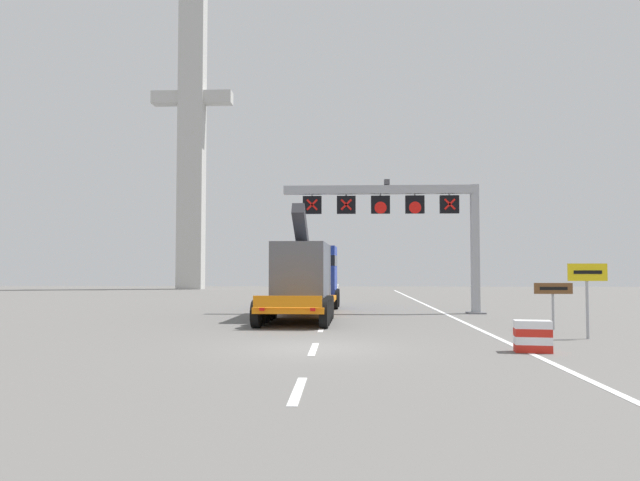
{
  "coord_description": "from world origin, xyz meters",
  "views": [
    {
      "loc": [
        1.0,
        -17.38,
        2.41
      ],
      "look_at": [
        -0.21,
        10.95,
        3.72
      ],
      "focal_mm": 32.52,
      "sensor_mm": 36.0,
      "label": 1
    }
  ],
  "objects_px": {
    "exit_sign_yellow": "(587,282)",
    "crash_barrier_striped": "(533,336)",
    "heavy_haul_truck_orange": "(308,275)",
    "tourist_info_sign_brown": "(553,294)",
    "overhead_lane_gantry": "(405,210)",
    "bridge_pylon_distant": "(192,131)"
  },
  "relations": [
    {
      "from": "exit_sign_yellow",
      "to": "crash_barrier_striped",
      "type": "relative_size",
      "value": 2.39
    },
    {
      "from": "tourist_info_sign_brown",
      "to": "crash_barrier_striped",
      "type": "height_order",
      "value": "tourist_info_sign_brown"
    },
    {
      "from": "tourist_info_sign_brown",
      "to": "bridge_pylon_distant",
      "type": "distance_m",
      "value": 50.57
    },
    {
      "from": "heavy_haul_truck_orange",
      "to": "tourist_info_sign_brown",
      "type": "distance_m",
      "value": 12.53
    },
    {
      "from": "overhead_lane_gantry",
      "to": "exit_sign_yellow",
      "type": "bearing_deg",
      "value": -65.02
    },
    {
      "from": "crash_barrier_striped",
      "to": "bridge_pylon_distant",
      "type": "relative_size",
      "value": 0.03
    },
    {
      "from": "overhead_lane_gantry",
      "to": "bridge_pylon_distant",
      "type": "xyz_separation_m",
      "value": [
        -20.3,
        32.99,
        12.24
      ]
    },
    {
      "from": "heavy_haul_truck_orange",
      "to": "exit_sign_yellow",
      "type": "distance_m",
      "value": 14.53
    },
    {
      "from": "heavy_haul_truck_orange",
      "to": "exit_sign_yellow",
      "type": "height_order",
      "value": "heavy_haul_truck_orange"
    },
    {
      "from": "exit_sign_yellow",
      "to": "crash_barrier_striped",
      "type": "height_order",
      "value": "exit_sign_yellow"
    },
    {
      "from": "exit_sign_yellow",
      "to": "heavy_haul_truck_orange",
      "type": "bearing_deg",
      "value": 134.15
    },
    {
      "from": "crash_barrier_striped",
      "to": "overhead_lane_gantry",
      "type": "bearing_deg",
      "value": 98.74
    },
    {
      "from": "overhead_lane_gantry",
      "to": "exit_sign_yellow",
      "type": "xyz_separation_m",
      "value": [
        4.97,
        -10.66,
        -3.52
      ]
    },
    {
      "from": "heavy_haul_truck_orange",
      "to": "tourist_info_sign_brown",
      "type": "bearing_deg",
      "value": -36.84
    },
    {
      "from": "tourist_info_sign_brown",
      "to": "heavy_haul_truck_orange",
      "type": "bearing_deg",
      "value": 143.16
    },
    {
      "from": "tourist_info_sign_brown",
      "to": "bridge_pylon_distant",
      "type": "bearing_deg",
      "value": 121.7
    },
    {
      "from": "crash_barrier_striped",
      "to": "bridge_pylon_distant",
      "type": "bearing_deg",
      "value": 115.6
    },
    {
      "from": "overhead_lane_gantry",
      "to": "heavy_haul_truck_orange",
      "type": "distance_m",
      "value": 6.19
    },
    {
      "from": "bridge_pylon_distant",
      "to": "heavy_haul_truck_orange",
      "type": "bearing_deg",
      "value": -65.49
    },
    {
      "from": "tourist_info_sign_brown",
      "to": "exit_sign_yellow",
      "type": "bearing_deg",
      "value": -87.91
    },
    {
      "from": "crash_barrier_striped",
      "to": "heavy_haul_truck_orange",
      "type": "bearing_deg",
      "value": 118.19
    },
    {
      "from": "heavy_haul_truck_orange",
      "to": "crash_barrier_striped",
      "type": "xyz_separation_m",
      "value": [
        7.27,
        -13.57,
        -1.54
      ]
    }
  ]
}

